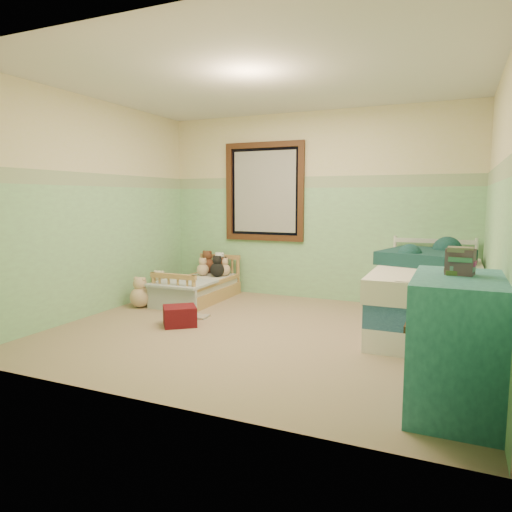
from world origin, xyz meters
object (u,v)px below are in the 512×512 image
at_px(plush_floor_cream, 159,288).
at_px(dresser, 456,344).
at_px(twin_bed_frame, 427,320).
at_px(toddler_bed_frame, 199,294).
at_px(red_pillow, 180,316).
at_px(plush_floor_tan, 140,297).
at_px(floor_book, 197,316).

height_order(plush_floor_cream, dresser, dresser).
bearing_deg(plush_floor_cream, twin_bed_frame, -4.03).
distance_m(toddler_bed_frame, plush_floor_cream, 0.60).
bearing_deg(red_pillow, twin_bed_frame, 19.47).
distance_m(dresser, red_pillow, 2.90).
height_order(plush_floor_tan, dresser, dresser).
distance_m(toddler_bed_frame, red_pillow, 1.25).
xyz_separation_m(plush_floor_cream, dresser, (3.77, -2.08, 0.31)).
height_order(toddler_bed_frame, dresser, dresser).
distance_m(red_pillow, floor_book, 0.38).
height_order(twin_bed_frame, red_pillow, twin_bed_frame).
bearing_deg(red_pillow, floor_book, 90.00).
distance_m(toddler_bed_frame, twin_bed_frame, 2.91).
bearing_deg(floor_book, dresser, -31.15).
distance_m(toddler_bed_frame, dresser, 3.84).
distance_m(plush_floor_cream, dresser, 4.32).
bearing_deg(plush_floor_tan, twin_bed_frame, 5.98).
xyz_separation_m(red_pillow, floor_book, (0.00, 0.37, -0.09)).
bearing_deg(plush_floor_cream, floor_book, -35.37).
relative_size(twin_bed_frame, dresser, 2.24).
bearing_deg(twin_bed_frame, dresser, -81.72).
xyz_separation_m(dresser, red_pillow, (-2.72, 0.97, -0.33)).
xyz_separation_m(dresser, floor_book, (-2.72, 1.34, -0.42)).
relative_size(toddler_bed_frame, red_pillow, 3.77).
bearing_deg(red_pillow, dresser, -19.68).
distance_m(twin_bed_frame, dresser, 1.89).
bearing_deg(dresser, floor_book, 153.76).
bearing_deg(floor_book, plush_floor_cream, 139.73).
bearing_deg(toddler_bed_frame, twin_bed_frame, -5.92).
distance_m(plush_floor_cream, red_pillow, 1.53).
height_order(twin_bed_frame, floor_book, twin_bed_frame).
bearing_deg(toddler_bed_frame, plush_floor_tan, -125.31).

